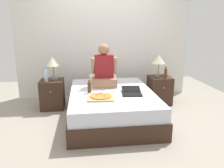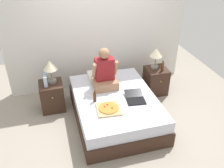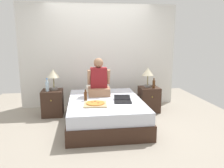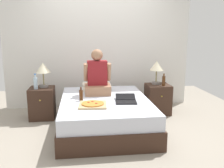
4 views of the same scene
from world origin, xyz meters
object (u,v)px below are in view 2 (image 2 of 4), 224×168
Objects in this scene: water_bottle at (45,81)px; laptop at (135,99)px; person_seated at (105,73)px; pizza_box at (109,109)px; lamp_on_right_nightstand at (156,54)px; nightstand_left at (52,96)px; bed at (115,107)px; nightstand_right at (156,81)px; lamp_on_left_nightstand at (50,67)px; beer_bottle at (163,67)px; beer_bottle_on_bed at (95,97)px.

laptop is at bearing -26.20° from water_bottle.
pizza_box is (-0.12, -0.72, -0.27)m from person_seated.
nightstand_left is at bearing -178.67° from lamp_on_right_nightstand.
nightstand_right is (1.09, 0.63, 0.04)m from bed.
lamp_on_right_nightstand is at bearing 0.00° from lamp_on_left_nightstand.
lamp_on_right_nightstand is 1.20m from person_seated.
lamp_on_left_nightstand is 1.96× the size of beer_bottle.
bed is 3.43× the size of nightstand_left.
person_seated is at bearing -8.60° from water_bottle.
water_bottle is at bearing 153.80° from laptop.
water_bottle is 2.25m from lamp_on_right_nightstand.
nightstand_right reaches higher than pizza_box.
pizza_box is (-1.28, -1.02, -0.38)m from lamp_on_right_nightstand.
nightstand_left is 2.24m from lamp_on_right_nightstand.
beer_bottle_on_bed reaches higher than laptop.
beer_bottle is 1.12m from laptop.
beer_bottle_on_bed is (0.71, -0.68, 0.30)m from nightstand_left.
beer_bottle is at bearing 32.45° from pizza_box.
lamp_on_left_nightstand is at bearing 162.46° from person_seated.
laptop is at bearing -54.44° from person_seated.
bed is 4.33× the size of lamp_on_left_nightstand.
bed is 1.26m from nightstand_left.
person_seated is 0.55m from beer_bottle_on_bed.
bed is 0.51m from beer_bottle_on_bed.
nightstand_right is 1.32× the size of pizza_box.
lamp_on_right_nightstand is 1.65m from beer_bottle_on_bed.
lamp_on_left_nightstand is at bearing 49.40° from water_bottle.
pizza_box is (-1.38, -0.87, -0.15)m from beer_bottle.
lamp_on_right_nightstand reaches higher than laptop.
lamp_on_right_nightstand reaches higher than pizza_box.
water_bottle is at bearing -176.41° from lamp_on_right_nightstand.
nightstand_right is at bearing 0.00° from nightstand_left.
beer_bottle is (2.25, -0.10, 0.38)m from nightstand_left.
laptop is at bearing -32.53° from lamp_on_left_nightstand.
nightstand_left is at bearing 149.71° from laptop.
person_seated reaches higher than beer_bottle_on_bed.
lamp_on_left_nightstand is 1.04m from beer_bottle_on_bed.
laptop is at bearing -11.63° from beer_bottle_on_bed.
beer_bottle is at bearing -0.25° from water_bottle.
laptop is (-0.78, -0.82, 0.23)m from nightstand_right.
beer_bottle reaches higher than nightstand_right.
water_bottle is at bearing -131.65° from nightstand_left.
beer_bottle reaches higher than laptop.
nightstand_right is (2.26, 0.09, -0.40)m from water_bottle.
lamp_on_left_nightstand is 0.79× the size of nightstand_right.
lamp_on_right_nightstand is (2.11, 0.00, 0.00)m from lamp_on_left_nightstand.
pizza_box is at bearing -141.23° from lamp_on_right_nightstand.
beer_bottle is at bearing 6.95° from person_seated.
nightstand_right is 1.26× the size of lamp_on_right_nightstand.
beer_bottle is at bearing 20.49° from beer_bottle_on_bed.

